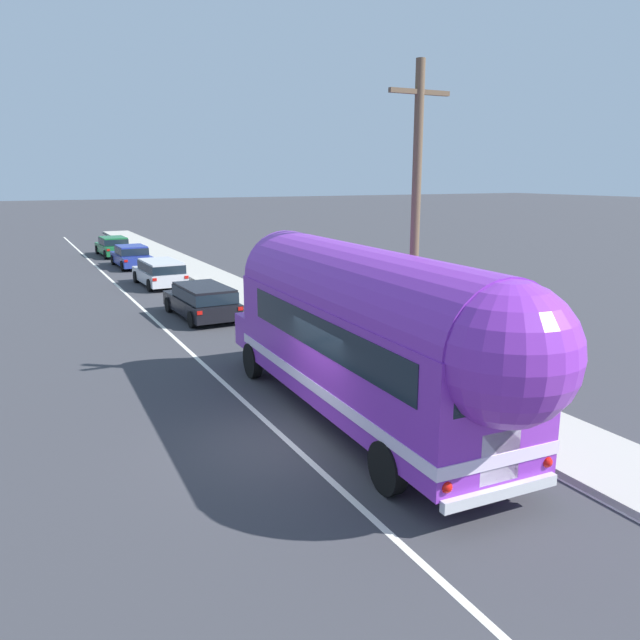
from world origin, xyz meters
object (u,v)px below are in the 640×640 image
object	(u,v)px
car_fourth	(113,246)
utility_pole	(415,223)
painted_bus	(370,331)
car_second	(160,271)
car_lead	(202,299)
car_third	(132,255)

from	to	relation	value
car_fourth	utility_pole	bearing A→B (deg)	-85.24
painted_bus	car_fourth	world-z (taller)	painted_bus
utility_pole	car_second	size ratio (longest dim) A/B	1.89
car_lead	car_fourth	world-z (taller)	same
painted_bus	car_third	xyz separation A→B (m)	(0.06, 28.97, -1.56)
car_lead	car_second	world-z (taller)	same
car_lead	car_third	xyz separation A→B (m)	(0.18, 16.20, -0.05)
car_third	car_fourth	xyz separation A→B (m)	(-0.10, 6.38, 0.00)
utility_pole	car_lead	world-z (taller)	utility_pole
painted_bus	car_second	distance (m)	21.14
utility_pole	painted_bus	bearing A→B (deg)	-140.11
car_fourth	car_second	bearing A→B (deg)	-89.53
car_lead	car_fourth	size ratio (longest dim) A/B	0.97
car_lead	car_third	bearing A→B (deg)	89.37
car_second	car_third	xyz separation A→B (m)	(-0.01, 7.88, -0.05)
car_fourth	painted_bus	bearing A→B (deg)	-89.93
painted_bus	car_lead	distance (m)	12.86
car_second	painted_bus	bearing A→B (deg)	-90.21
utility_pole	car_third	distance (m)	27.08
painted_bus	car_lead	world-z (taller)	painted_bus
car_lead	car_fourth	bearing A→B (deg)	89.82
car_lead	car_fourth	xyz separation A→B (m)	(0.07, 22.58, -0.04)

